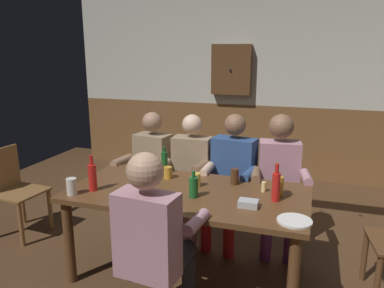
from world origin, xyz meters
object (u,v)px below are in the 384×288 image
person_1 (190,171)px  pint_glass_0 (168,173)px  chair_empty_near_left (13,189)px  bottle_2 (92,177)px  pint_glass_5 (279,186)px  pint_glass_4 (196,180)px  pint_glass_1 (132,172)px  plate_0 (154,201)px  bottle_0 (276,186)px  pint_glass_3 (72,186)px  table_candle (264,187)px  bottle_3 (194,187)px  plate_1 (295,221)px  person_3 (279,177)px  dining_table (188,202)px  person_0 (149,167)px  bottle_1 (164,162)px  pint_glass_2 (235,176)px  condiment_caddy (248,203)px  person_2 (231,174)px  wall_dart_cabinet (231,70)px  person_4 (154,236)px

person_1 → pint_glass_0: person_1 is taller
chair_empty_near_left → bottle_2: bottle_2 is taller
pint_glass_5 → bottle_2: bearing=-166.1°
chair_empty_near_left → pint_glass_0: bearing=97.4°
pint_glass_0 → pint_glass_4: (0.29, -0.11, 0.00)m
pint_glass_1 → bottle_2: bearing=-116.5°
plate_0 → pint_glass_4: 0.46m
bottle_0 → pint_glass_3: bottle_0 is taller
person_1 → table_candle: (0.79, -0.52, 0.11)m
bottle_2 → bottle_3: bearing=7.9°
bottle_3 → chair_empty_near_left: bearing=172.3°
plate_1 → bottle_3: 0.79m
person_3 → pint_glass_1: bearing=16.5°
table_candle → pint_glass_0: bearing=175.7°
person_3 → pint_glass_5: size_ratio=8.55×
dining_table → person_0: 0.94m
bottle_1 → pint_glass_2: 0.67m
pint_glass_0 → pint_glass_4: bearing=-21.1°
pint_glass_2 → pint_glass_4: 0.32m
pint_glass_1 → dining_table: bearing=-12.8°
person_3 → pint_glass_3: bearing=26.3°
chair_empty_near_left → condiment_caddy: chair_empty_near_left is taller
bottle_3 → person_2: bearing=81.7°
person_0 → person_3: person_3 is taller
plate_1 → pint_glass_1: size_ratio=1.92×
person_2 → plate_1: (0.64, -1.00, 0.07)m
bottle_1 → wall_dart_cabinet: bearing=87.9°
person_4 → plate_1: bearing=30.1°
pint_glass_0 → pint_glass_4: 0.31m
chair_empty_near_left → bottle_3: 2.04m
person_4 → chair_empty_near_left: (-1.91, 0.85, -0.21)m
pint_glass_4 → person_2: bearing=73.7°
bottle_1 → bottle_2: bearing=-123.2°
pint_glass_1 → pint_glass_2: (0.87, 0.15, 0.01)m
pint_glass_2 → pint_glass_5: size_ratio=0.90×
pint_glass_4 → pint_glass_5: size_ratio=0.76×
dining_table → bottle_2: 0.78m
pint_glass_5 → wall_dart_cabinet: 2.82m
pint_glass_3 → pint_glass_0: bearing=45.8°
pint_glass_4 → person_0: bearing=140.4°
pint_glass_5 → table_candle: bearing=162.7°
chair_empty_near_left → condiment_caddy: size_ratio=6.29×
plate_1 → bottle_0: (-0.16, 0.32, 0.11)m
person_1 → pint_glass_1: person_1 is taller
plate_1 → pint_glass_5: size_ratio=1.54×
person_4 → table_candle: size_ratio=15.71×
table_candle → chair_empty_near_left: bearing=-179.8°
pint_glass_1 → pint_glass_4: size_ratio=1.05×
chair_empty_near_left → person_1: bearing=112.3°
person_2 → table_candle: person_2 is taller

